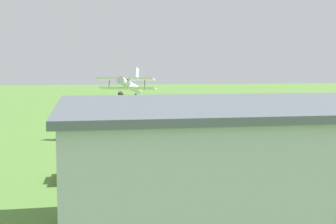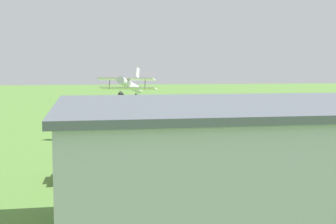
{
  "view_description": "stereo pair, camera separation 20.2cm",
  "coord_description": "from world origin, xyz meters",
  "px_view_note": "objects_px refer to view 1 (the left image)",
  "views": [
    {
      "loc": [
        12.82,
        59.1,
        9.28
      ],
      "look_at": [
        4.4,
        9.25,
        4.47
      ],
      "focal_mm": 49.9,
      "sensor_mm": 36.0,
      "label": 1
    },
    {
      "loc": [
        12.63,
        59.13,
        9.28
      ],
      "look_at": [
        4.4,
        9.25,
        4.47
      ],
      "focal_mm": 49.9,
      "sensor_mm": 36.0,
      "label": 2
    }
  ],
  "objects_px": {
    "hangar": "(325,166)",
    "person_by_parked_cars": "(256,156)",
    "biplane": "(129,85)",
    "windsock": "(236,100)",
    "car_orange": "(71,170)"
  },
  "relations": [
    {
      "from": "biplane",
      "to": "windsock",
      "type": "relative_size",
      "value": 1.33
    },
    {
      "from": "car_orange",
      "to": "person_by_parked_cars",
      "type": "relative_size",
      "value": 3.06
    },
    {
      "from": "person_by_parked_cars",
      "to": "windsock",
      "type": "height_order",
      "value": "windsock"
    },
    {
      "from": "windsock",
      "to": "hangar",
      "type": "bearing_deg",
      "value": 80.53
    },
    {
      "from": "hangar",
      "to": "person_by_parked_cars",
      "type": "bearing_deg",
      "value": -98.44
    },
    {
      "from": "hangar",
      "to": "biplane",
      "type": "height_order",
      "value": "biplane"
    },
    {
      "from": "biplane",
      "to": "windsock",
      "type": "height_order",
      "value": "biplane"
    },
    {
      "from": "hangar",
      "to": "person_by_parked_cars",
      "type": "distance_m",
      "value": 18.94
    },
    {
      "from": "hangar",
      "to": "car_orange",
      "type": "bearing_deg",
      "value": -45.0
    },
    {
      "from": "biplane",
      "to": "person_by_parked_cars",
      "type": "relative_size",
      "value": 5.08
    },
    {
      "from": "biplane",
      "to": "car_orange",
      "type": "relative_size",
      "value": 1.66
    },
    {
      "from": "biplane",
      "to": "person_by_parked_cars",
      "type": "xyz_separation_m",
      "value": [
        -10.71,
        18.62,
        -6.25
      ]
    },
    {
      "from": "biplane",
      "to": "windsock",
      "type": "bearing_deg",
      "value": 165.73
    },
    {
      "from": "hangar",
      "to": "biplane",
      "type": "distance_m",
      "value": 38.11
    },
    {
      "from": "person_by_parked_cars",
      "to": "windsock",
      "type": "bearing_deg",
      "value": -100.72
    }
  ]
}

